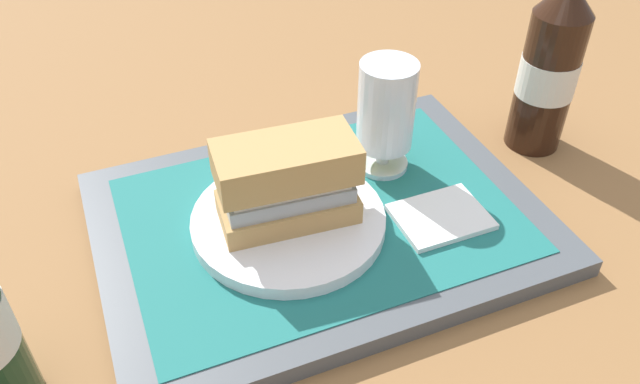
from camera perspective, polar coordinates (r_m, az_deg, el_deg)
name	(u,v)px	position (r m, az deg, el deg)	size (l,w,h in m)	color
ground_plane	(320,229)	(0.66, 0.00, -3.32)	(3.00, 3.00, 0.00)	olive
tray	(320,222)	(0.65, 0.00, -2.69)	(0.44, 0.32, 0.02)	#4C5156
placemat	(320,214)	(0.65, 0.00, -2.00)	(0.38, 0.27, 0.00)	#1E6B66
plate	(289,221)	(0.63, -2.82, -2.59)	(0.19, 0.19, 0.01)	white
sandwich	(290,181)	(0.60, -2.65, 1.02)	(0.14, 0.07, 0.08)	tan
beer_glass	(386,112)	(0.67, 5.88, 7.05)	(0.06, 0.06, 0.12)	silver
napkin_folded	(441,217)	(0.65, 10.68, -2.17)	(0.09, 0.07, 0.01)	white
beer_bottle	(550,65)	(0.77, 19.78, 10.57)	(0.07, 0.07, 0.27)	black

